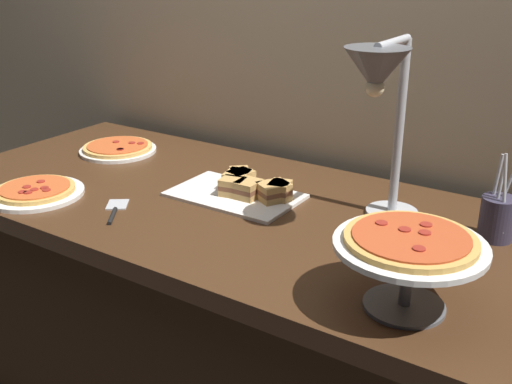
{
  "coord_description": "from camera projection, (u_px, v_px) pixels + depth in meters",
  "views": [
    {
      "loc": [
        0.94,
        -1.3,
        1.43
      ],
      "look_at": [
        0.08,
        0.0,
        0.81
      ],
      "focal_mm": 42.82,
      "sensor_mm": 36.0,
      "label": 1
    }
  ],
  "objects": [
    {
      "name": "back_wall",
      "position": [
        320.0,
        26.0,
        1.96
      ],
      "size": [
        4.4,
        0.04,
        2.4
      ],
      "primitive_type": "cube",
      "color": "#C6B593",
      "rests_on": "ground_plane"
    },
    {
      "name": "sauce_cup_near",
      "position": [
        371.0,
        239.0,
        1.47
      ],
      "size": [
        0.07,
        0.07,
        0.03
      ],
      "color": "black",
      "rests_on": "buffet_table"
    },
    {
      "name": "serving_spatula",
      "position": [
        115.0,
        210.0,
        1.68
      ],
      "size": [
        0.13,
        0.16,
        0.01
      ],
      "color": "#B7BABF",
      "rests_on": "buffet_table"
    },
    {
      "name": "pizza_plate_center",
      "position": [
        36.0,
        191.0,
        1.78
      ],
      "size": [
        0.28,
        0.28,
        0.03
      ],
      "color": "white",
      "rests_on": "buffet_table"
    },
    {
      "name": "buffet_table",
      "position": [
        234.0,
        315.0,
        1.87
      ],
      "size": [
        1.9,
        0.84,
        0.76
      ],
      "color": "#422816",
      "rests_on": "ground_plane"
    },
    {
      "name": "utensil_holder",
      "position": [
        497.0,
        217.0,
        1.5
      ],
      "size": [
        0.08,
        0.08,
        0.23
      ],
      "color": "#383347",
      "rests_on": "buffet_table"
    },
    {
      "name": "pizza_plate_raised_stand",
      "position": [
        410.0,
        249.0,
        1.18
      ],
      "size": [
        0.3,
        0.3,
        0.16
      ],
      "color": "#595B60",
      "rests_on": "buffet_table"
    },
    {
      "name": "heat_lamp",
      "position": [
        380.0,
        89.0,
        1.4
      ],
      "size": [
        0.15,
        0.33,
        0.48
      ],
      "color": "#B7BABF",
      "rests_on": "buffet_table"
    },
    {
      "name": "sandwich_platter",
      "position": [
        245.0,
        189.0,
        1.77
      ],
      "size": [
        0.37,
        0.23,
        0.06
      ],
      "color": "white",
      "rests_on": "buffet_table"
    },
    {
      "name": "pizza_plate_front",
      "position": [
        118.0,
        149.0,
        2.16
      ],
      "size": [
        0.27,
        0.27,
        0.03
      ],
      "color": "white",
      "rests_on": "buffet_table"
    }
  ]
}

